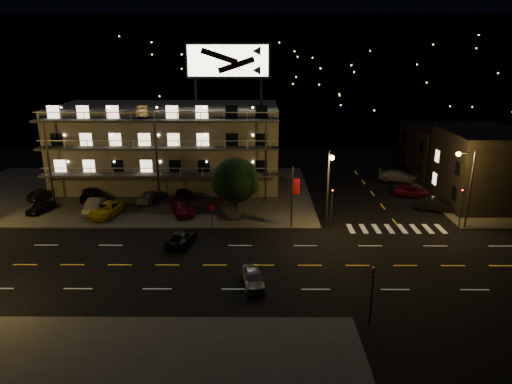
{
  "coord_description": "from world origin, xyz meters",
  "views": [
    {
      "loc": [
        1.65,
        -34.64,
        17.36
      ],
      "look_at": [
        1.43,
        8.0,
        3.94
      ],
      "focal_mm": 32.0,
      "sensor_mm": 36.0,
      "label": 1
    }
  ],
  "objects_px": {
    "tree": "(235,181)",
    "road_car_east": "(253,278)",
    "lot_car_2": "(107,209)",
    "road_car_west": "(182,237)",
    "side_car_0": "(436,205)",
    "lot_car_4": "(230,209)",
    "lot_car_7": "(150,196)"
  },
  "relations": [
    {
      "from": "lot_car_4",
      "to": "road_car_west",
      "type": "distance_m",
      "value": 8.28
    },
    {
      "from": "tree",
      "to": "lot_car_4",
      "type": "height_order",
      "value": "tree"
    },
    {
      "from": "road_car_east",
      "to": "lot_car_2",
      "type": "bearing_deg",
      "value": 128.28
    },
    {
      "from": "lot_car_2",
      "to": "side_car_0",
      "type": "xyz_separation_m",
      "value": [
        36.17,
        2.02,
        -0.1
      ]
    },
    {
      "from": "lot_car_7",
      "to": "road_car_east",
      "type": "bearing_deg",
      "value": 133.06
    },
    {
      "from": "tree",
      "to": "lot_car_2",
      "type": "height_order",
      "value": "tree"
    },
    {
      "from": "side_car_0",
      "to": "road_car_west",
      "type": "xyz_separation_m",
      "value": [
        -26.99,
        -9.08,
        -0.12
      ]
    },
    {
      "from": "lot_car_4",
      "to": "road_car_west",
      "type": "relative_size",
      "value": 0.87
    },
    {
      "from": "lot_car_7",
      "to": "road_car_east",
      "type": "height_order",
      "value": "lot_car_7"
    },
    {
      "from": "lot_car_2",
      "to": "lot_car_4",
      "type": "relative_size",
      "value": 1.29
    },
    {
      "from": "lot_car_2",
      "to": "road_car_west",
      "type": "height_order",
      "value": "lot_car_2"
    },
    {
      "from": "tree",
      "to": "road_car_east",
      "type": "xyz_separation_m",
      "value": [
        2.05,
        -15.27,
        -3.27
      ]
    },
    {
      "from": "side_car_0",
      "to": "lot_car_2",
      "type": "bearing_deg",
      "value": 115.45
    },
    {
      "from": "road_car_west",
      "to": "road_car_east",
      "type": "bearing_deg",
      "value": 140.56
    },
    {
      "from": "road_car_west",
      "to": "side_car_0",
      "type": "bearing_deg",
      "value": -151.22
    },
    {
      "from": "side_car_0",
      "to": "road_car_east",
      "type": "xyz_separation_m",
      "value": [
        -20.24,
        -17.01,
        -0.1
      ]
    },
    {
      "from": "lot_car_4",
      "to": "side_car_0",
      "type": "height_order",
      "value": "side_car_0"
    },
    {
      "from": "tree",
      "to": "side_car_0",
      "type": "height_order",
      "value": "tree"
    },
    {
      "from": "lot_car_4",
      "to": "road_car_east",
      "type": "xyz_separation_m",
      "value": [
        2.66,
        -15.14,
        -0.17
      ]
    },
    {
      "from": "tree",
      "to": "road_car_east",
      "type": "height_order",
      "value": "tree"
    },
    {
      "from": "lot_car_2",
      "to": "road_car_east",
      "type": "bearing_deg",
      "value": -30.6
    },
    {
      "from": "road_car_west",
      "to": "tree",
      "type": "bearing_deg",
      "value": -112.42
    },
    {
      "from": "lot_car_2",
      "to": "lot_car_4",
      "type": "distance_m",
      "value": 13.26
    },
    {
      "from": "side_car_0",
      "to": "lot_car_7",
      "type": "bearing_deg",
      "value": 107.6
    },
    {
      "from": "side_car_0",
      "to": "road_car_east",
      "type": "bearing_deg",
      "value": 152.3
    },
    {
      "from": "tree",
      "to": "road_car_west",
      "type": "xyz_separation_m",
      "value": [
        -4.7,
        -7.34,
        -3.28
      ]
    },
    {
      "from": "tree",
      "to": "lot_car_4",
      "type": "distance_m",
      "value": 3.16
    },
    {
      "from": "road_car_east",
      "to": "road_car_west",
      "type": "height_order",
      "value": "road_car_east"
    },
    {
      "from": "lot_car_2",
      "to": "road_car_west",
      "type": "relative_size",
      "value": 1.11
    },
    {
      "from": "lot_car_4",
      "to": "side_car_0",
      "type": "bearing_deg",
      "value": -15.62
    },
    {
      "from": "tree",
      "to": "side_car_0",
      "type": "xyz_separation_m",
      "value": [
        22.29,
        1.74,
        -3.17
      ]
    },
    {
      "from": "lot_car_7",
      "to": "road_car_west",
      "type": "height_order",
      "value": "lot_car_7"
    }
  ]
}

